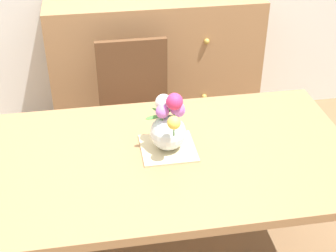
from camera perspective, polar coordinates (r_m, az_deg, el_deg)
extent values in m
cube|color=#9E7047|center=(2.10, -2.36, -4.06)|extent=(1.82, 0.93, 0.04)
cylinder|color=#9E7047|center=(2.81, 13.83, -3.62)|extent=(0.07, 0.07, 0.70)
cube|color=brown|center=(2.84, -3.67, 0.48)|extent=(0.42, 0.42, 0.04)
cylinder|color=brown|center=(2.85, 0.51, -5.16)|extent=(0.04, 0.04, 0.44)
cylinder|color=brown|center=(2.82, -6.74, -5.87)|extent=(0.04, 0.04, 0.44)
cylinder|color=brown|center=(3.14, -0.62, -1.17)|extent=(0.04, 0.04, 0.44)
cylinder|color=brown|center=(3.11, -7.18, -1.78)|extent=(0.04, 0.04, 0.44)
cube|color=brown|center=(2.90, -4.25, 6.30)|extent=(0.42, 0.04, 0.42)
cube|color=#9E7047|center=(3.36, -1.55, 6.79)|extent=(1.40, 0.44, 1.00)
sphere|color=#B7933D|center=(3.01, -6.71, 9.20)|extent=(0.04, 0.04, 0.04)
sphere|color=#B7933D|center=(3.09, 4.60, 9.96)|extent=(0.04, 0.04, 0.04)
sphere|color=#B7933D|center=(3.19, -6.26, 2.60)|extent=(0.04, 0.04, 0.04)
sphere|color=#B7933D|center=(3.27, 4.30, 3.48)|extent=(0.04, 0.04, 0.04)
cube|color=#CCB789|center=(2.13, 0.00, -2.63)|extent=(0.24, 0.24, 0.01)
sphere|color=silver|center=(2.08, 0.00, -0.78)|extent=(0.16, 0.16, 0.16)
sphere|color=#B266C6|center=(2.02, 1.11, 2.09)|extent=(0.06, 0.06, 0.06)
cylinder|color=#478438|center=(2.04, 1.10, 1.34)|extent=(0.01, 0.01, 0.06)
sphere|color=#B266C6|center=(2.03, 1.22, 1.90)|extent=(0.06, 0.06, 0.06)
cylinder|color=#478438|center=(2.05, 1.21, 1.29)|extent=(0.01, 0.01, 0.05)
sphere|color=#B266C6|center=(2.01, -0.68, 1.72)|extent=(0.06, 0.06, 0.06)
cylinder|color=#478438|center=(2.02, -0.68, 1.01)|extent=(0.01, 0.01, 0.06)
sphere|color=#EFD14C|center=(1.92, 0.71, 0.38)|extent=(0.06, 0.06, 0.06)
cylinder|color=#478438|center=(1.94, 0.70, -0.40)|extent=(0.01, 0.01, 0.06)
sphere|color=white|center=(2.05, -0.52, 2.80)|extent=(0.07, 0.07, 0.07)
cylinder|color=#478438|center=(2.07, -0.51, 1.97)|extent=(0.01, 0.01, 0.07)
sphere|color=#D12D66|center=(1.98, 0.77, 2.92)|extent=(0.07, 0.07, 0.07)
cylinder|color=#478438|center=(2.01, 0.75, 1.58)|extent=(0.01, 0.01, 0.11)
ellipsoid|color=#478438|center=(2.06, -1.11, 1.77)|extent=(0.07, 0.07, 0.02)
ellipsoid|color=#478438|center=(2.03, -1.75, 1.05)|extent=(0.07, 0.03, 0.03)
ellipsoid|color=#478438|center=(2.07, -0.87, 2.43)|extent=(0.05, 0.07, 0.02)
ellipsoid|color=#478438|center=(2.07, 0.08, 1.99)|extent=(0.04, 0.07, 0.03)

